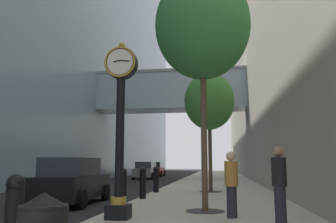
{
  "coord_description": "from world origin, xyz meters",
  "views": [
    {
      "loc": [
        3.19,
        -1.56,
        1.5
      ],
      "look_at": [
        0.86,
        14.52,
        3.9
      ],
      "focal_mm": 37.29,
      "sensor_mm": 36.0,
      "label": 1
    }
  ],
  "objects_px": {
    "bollard_nearest": "(14,215)",
    "car_red_mid": "(154,169)",
    "bollard_fourth": "(143,182)",
    "bollard_fifth": "(156,179)",
    "street_tree_near": "(202,26)",
    "pedestrian_by_clock": "(279,182)",
    "street_clock": "(120,119)",
    "bollard_third": "(123,187)",
    "pedestrian_walking": "(231,182)",
    "car_black_far": "(72,182)",
    "car_grey_near": "(146,170)",
    "street_tree_mid_near": "(209,102)"
  },
  "relations": [
    {
      "from": "pedestrian_by_clock",
      "to": "street_tree_mid_near",
      "type": "bearing_deg",
      "value": 101.9
    },
    {
      "from": "street_clock",
      "to": "pedestrian_walking",
      "type": "bearing_deg",
      "value": 11.98
    },
    {
      "from": "bollard_nearest",
      "to": "car_black_far",
      "type": "xyz_separation_m",
      "value": [
        -2.46,
        7.67,
        0.05
      ]
    },
    {
      "from": "bollard_third",
      "to": "pedestrian_by_clock",
      "type": "bearing_deg",
      "value": -25.13
    },
    {
      "from": "car_grey_near",
      "to": "car_black_far",
      "type": "bearing_deg",
      "value": -85.87
    },
    {
      "from": "pedestrian_walking",
      "to": "bollard_third",
      "type": "bearing_deg",
      "value": 156.44
    },
    {
      "from": "street_tree_near",
      "to": "pedestrian_by_clock",
      "type": "bearing_deg",
      "value": -43.13
    },
    {
      "from": "pedestrian_by_clock",
      "to": "bollard_fifth",
      "type": "bearing_deg",
      "value": 118.99
    },
    {
      "from": "bollard_fourth",
      "to": "pedestrian_walking",
      "type": "height_order",
      "value": "pedestrian_walking"
    },
    {
      "from": "car_red_mid",
      "to": "car_black_far",
      "type": "xyz_separation_m",
      "value": [
        1.74,
        -26.05,
        0.04
      ]
    },
    {
      "from": "bollard_nearest",
      "to": "bollard_third",
      "type": "height_order",
      "value": "same"
    },
    {
      "from": "bollard_fifth",
      "to": "street_tree_near",
      "type": "distance_m",
      "value": 8.2
    },
    {
      "from": "bollard_nearest",
      "to": "street_tree_near",
      "type": "distance_m",
      "value": 7.71
    },
    {
      "from": "bollard_fifth",
      "to": "pedestrian_by_clock",
      "type": "xyz_separation_m",
      "value": [
        4.31,
        -7.78,
        0.3
      ]
    },
    {
      "from": "bollard_fourth",
      "to": "car_grey_near",
      "type": "relative_size",
      "value": 0.26
    },
    {
      "from": "street_clock",
      "to": "bollard_fourth",
      "type": "xyz_separation_m",
      "value": [
        -0.46,
        4.88,
        -1.85
      ]
    },
    {
      "from": "car_grey_near",
      "to": "car_red_mid",
      "type": "xyz_separation_m",
      "value": [
        -0.27,
        5.64,
        -0.0
      ]
    },
    {
      "from": "bollard_nearest",
      "to": "bollard_fourth",
      "type": "xyz_separation_m",
      "value": [
        0.0,
        8.64,
        0.0
      ]
    },
    {
      "from": "street_tree_near",
      "to": "street_tree_mid_near",
      "type": "bearing_deg",
      "value": 90.0
    },
    {
      "from": "car_black_far",
      "to": "car_grey_near",
      "type": "bearing_deg",
      "value": 94.13
    },
    {
      "from": "pedestrian_walking",
      "to": "car_red_mid",
      "type": "bearing_deg",
      "value": 104.21
    },
    {
      "from": "bollard_fifth",
      "to": "car_black_far",
      "type": "relative_size",
      "value": 0.28
    },
    {
      "from": "street_tree_mid_near",
      "to": "car_black_far",
      "type": "bearing_deg",
      "value": -137.31
    },
    {
      "from": "pedestrian_by_clock",
      "to": "car_black_far",
      "type": "height_order",
      "value": "pedestrian_by_clock"
    },
    {
      "from": "bollard_nearest",
      "to": "bollard_third",
      "type": "bearing_deg",
      "value": 90.0
    },
    {
      "from": "bollard_fifth",
      "to": "street_tree_mid_near",
      "type": "bearing_deg",
      "value": 16.44
    },
    {
      "from": "bollard_nearest",
      "to": "bollard_fourth",
      "type": "relative_size",
      "value": 1.0
    },
    {
      "from": "bollard_fourth",
      "to": "street_tree_near",
      "type": "relative_size",
      "value": 0.17
    },
    {
      "from": "pedestrian_by_clock",
      "to": "car_red_mid",
      "type": "height_order",
      "value": "pedestrian_by_clock"
    },
    {
      "from": "car_grey_near",
      "to": "street_tree_mid_near",
      "type": "bearing_deg",
      "value": -67.81
    },
    {
      "from": "street_tree_near",
      "to": "pedestrian_walking",
      "type": "height_order",
      "value": "street_tree_near"
    },
    {
      "from": "bollard_third",
      "to": "car_red_mid",
      "type": "distance_m",
      "value": 28.28
    },
    {
      "from": "street_clock",
      "to": "bollard_nearest",
      "type": "xyz_separation_m",
      "value": [
        -0.46,
        -3.76,
        -1.85
      ]
    },
    {
      "from": "bollard_fifth",
      "to": "car_black_far",
      "type": "distance_m",
      "value": 4.57
    },
    {
      "from": "bollard_third",
      "to": "bollard_fourth",
      "type": "relative_size",
      "value": 1.0
    },
    {
      "from": "bollard_third",
      "to": "street_tree_near",
      "type": "relative_size",
      "value": 0.17
    },
    {
      "from": "bollard_fourth",
      "to": "street_tree_near",
      "type": "xyz_separation_m",
      "value": [
        2.51,
        -3.22,
        4.87
      ]
    },
    {
      "from": "bollard_nearest",
      "to": "bollard_fifth",
      "type": "distance_m",
      "value": 11.52
    },
    {
      "from": "street_tree_mid_near",
      "to": "car_black_far",
      "type": "relative_size",
      "value": 1.37
    },
    {
      "from": "bollard_nearest",
      "to": "street_tree_mid_near",
      "type": "relative_size",
      "value": 0.21
    },
    {
      "from": "bollard_fourth",
      "to": "pedestrian_by_clock",
      "type": "relative_size",
      "value": 0.69
    },
    {
      "from": "bollard_nearest",
      "to": "car_red_mid",
      "type": "xyz_separation_m",
      "value": [
        -4.21,
        33.72,
        0.01
      ]
    },
    {
      "from": "bollard_nearest",
      "to": "car_red_mid",
      "type": "bearing_deg",
      "value": 97.11
    },
    {
      "from": "car_grey_near",
      "to": "pedestrian_walking",
      "type": "bearing_deg",
      "value": -73.19
    },
    {
      "from": "street_clock",
      "to": "bollard_third",
      "type": "xyz_separation_m",
      "value": [
        -0.46,
        2.0,
        -1.85
      ]
    },
    {
      "from": "bollard_third",
      "to": "street_tree_mid_near",
      "type": "distance_m",
      "value": 7.9
    },
    {
      "from": "car_grey_near",
      "to": "bollard_nearest",
      "type": "bearing_deg",
      "value": -82.02
    },
    {
      "from": "pedestrian_walking",
      "to": "car_black_far",
      "type": "height_order",
      "value": "pedestrian_walking"
    },
    {
      "from": "street_tree_near",
      "to": "car_grey_near",
      "type": "xyz_separation_m",
      "value": [
        -6.45,
        22.66,
        -4.86
      ]
    },
    {
      "from": "pedestrian_by_clock",
      "to": "car_black_far",
      "type": "distance_m",
      "value": 7.84
    }
  ]
}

